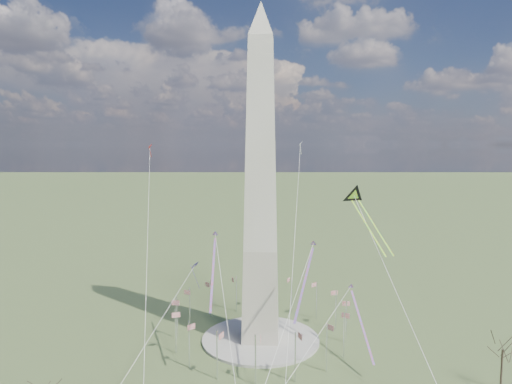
{
  "coord_description": "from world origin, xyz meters",
  "views": [
    {
      "loc": [
        6.64,
        -134.62,
        59.89
      ],
      "look_at": [
        -1.42,
        0.0,
        45.92
      ],
      "focal_mm": 32.0,
      "sensor_mm": 36.0,
      "label": 1
    }
  ],
  "objects": [
    {
      "name": "kite_small_white",
      "position": [
        13.26,
        42.34,
        60.0
      ],
      "size": [
        1.41,
        2.26,
        5.07
      ],
      "rotation": [
        0.0,
        0.0,
        2.7
      ],
      "color": "silver",
      "rests_on": "ground"
    },
    {
      "name": "kite_streamer_mid",
      "position": [
        -12.46,
        -11.83,
        28.52
      ],
      "size": [
        3.55,
        23.78,
        16.33
      ],
      "rotation": [
        0.0,
        0.0,
        3.23
      ],
      "color": "red",
      "rests_on": "ground"
    },
    {
      "name": "kite_delta_black",
      "position": [
        28.51,
        3.03,
        43.75
      ],
      "size": [
        12.64,
        21.68,
        17.8
      ],
      "rotation": [
        0.0,
        0.0,
        3.51
      ],
      "color": "black",
      "rests_on": "ground"
    },
    {
      "name": "washington_monument",
      "position": [
        0.0,
        0.0,
        47.95
      ],
      "size": [
        15.56,
        15.56,
        100.0
      ],
      "color": "#B7AA99",
      "rests_on": "plaza"
    },
    {
      "name": "tree_near",
      "position": [
        60.45,
        -24.54,
        10.87
      ],
      "size": [
        8.71,
        8.71,
        15.25
      ],
      "color": "#46372A",
      "rests_on": "ground"
    },
    {
      "name": "kite_small_red",
      "position": [
        -42.9,
        32.97,
        58.91
      ],
      "size": [
        1.63,
        1.78,
        4.94
      ],
      "rotation": [
        0.0,
        0.0,
        3.04
      ],
      "color": "red",
      "rests_on": "ground"
    },
    {
      "name": "plaza",
      "position": [
        0.0,
        0.0,
        0.4
      ],
      "size": [
        36.0,
        36.0,
        0.8
      ],
      "primitive_type": "cylinder",
      "color": "#A29F94",
      "rests_on": "ground"
    },
    {
      "name": "ground",
      "position": [
        0.0,
        0.0,
        0.0
      ],
      "size": [
        2000.0,
        2000.0,
        0.0
      ],
      "primitive_type": "plane",
      "color": "#40562B",
      "rests_on": "ground"
    },
    {
      "name": "kite_diamond_purple",
      "position": [
        -21.19,
        5.53,
        20.86
      ],
      "size": [
        2.54,
        3.07,
        8.98
      ],
      "rotation": [
        0.0,
        0.0,
        2.2
      ],
      "color": "navy",
      "rests_on": "ground"
    },
    {
      "name": "kite_streamer_right",
      "position": [
        28.11,
        -8.29,
        12.76
      ],
      "size": [
        4.46,
        21.69,
        14.94
      ],
      "rotation": [
        0.0,
        0.0,
        3.29
      ],
      "color": "red",
      "rests_on": "ground"
    },
    {
      "name": "flagpole_ring",
      "position": [
        -0.0,
        -0.0,
        7.27
      ],
      "size": [
        54.4,
        54.4,
        13.0
      ],
      "color": "white",
      "rests_on": "ground"
    },
    {
      "name": "kite_streamer_left",
      "position": [
        13.05,
        -18.96,
        27.88
      ],
      "size": [
        7.05,
        21.94,
        15.37
      ],
      "rotation": [
        0.0,
        0.0,
        2.88
      ],
      "color": "red",
      "rests_on": "ground"
    }
  ]
}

